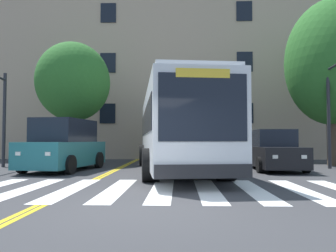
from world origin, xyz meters
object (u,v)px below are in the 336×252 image
(car_teal_near_lane, at_px, (65,146))
(street_tree_curbside_large, at_px, (333,62))
(street_tree_curbside_small, at_px, (73,83))
(city_bus, at_px, (175,128))
(car_black_far_lane, at_px, (273,152))

(car_teal_near_lane, bearing_deg, street_tree_curbside_large, 13.57)
(car_teal_near_lane, height_order, street_tree_curbside_large, street_tree_curbside_large)
(car_teal_near_lane, distance_m, street_tree_curbside_small, 5.55)
(city_bus, height_order, street_tree_curbside_small, street_tree_curbside_small)
(city_bus, relative_size, car_black_far_lane, 2.73)
(street_tree_curbside_large, bearing_deg, city_bus, -160.19)
(car_black_far_lane, distance_m, street_tree_curbside_large, 6.64)
(city_bus, distance_m, car_teal_near_lane, 4.96)
(car_teal_near_lane, xyz_separation_m, street_tree_curbside_large, (13.30, 3.21, 4.42))
(car_black_far_lane, relative_size, street_tree_curbside_small, 0.66)
(car_black_far_lane, xyz_separation_m, street_tree_curbside_small, (-10.34, 3.50, 3.84))
(car_teal_near_lane, relative_size, street_tree_curbside_small, 0.73)
(city_bus, xyz_separation_m, car_teal_near_lane, (-4.89, -0.18, -0.79))
(car_teal_near_lane, relative_size, street_tree_curbside_large, 0.57)
(city_bus, bearing_deg, car_black_far_lane, 5.67)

